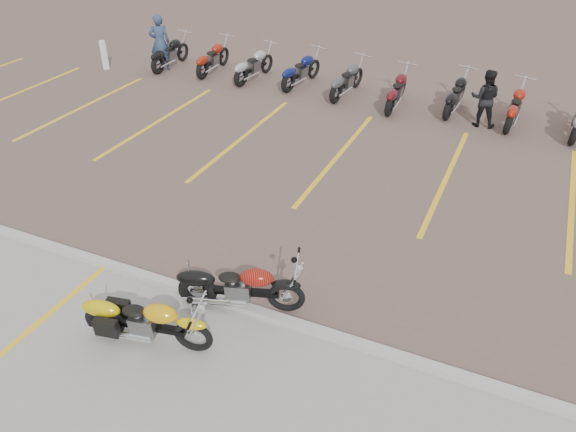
% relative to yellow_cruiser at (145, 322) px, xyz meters
% --- Properties ---
extents(ground, '(100.00, 100.00, 0.00)m').
position_rel_yellow_cruiser_xyz_m(ground, '(0.45, 3.24, -0.42)').
color(ground, brown).
rests_on(ground, ground).
extents(concrete_apron, '(60.00, 5.00, 0.01)m').
position_rel_yellow_cruiser_xyz_m(concrete_apron, '(0.45, -1.26, -0.42)').
color(concrete_apron, '#9E9B93').
rests_on(concrete_apron, ground).
extents(curb, '(60.00, 0.18, 0.12)m').
position_rel_yellow_cruiser_xyz_m(curb, '(0.45, 1.24, -0.36)').
color(curb, '#ADAAA3').
rests_on(curb, ground).
extents(parking_stripes, '(38.00, 5.50, 0.01)m').
position_rel_yellow_cruiser_xyz_m(parking_stripes, '(0.45, 7.24, -0.42)').
color(parking_stripes, yellow).
rests_on(parking_stripes, ground).
extents(yellow_cruiser, '(2.05, 0.53, 0.85)m').
position_rel_yellow_cruiser_xyz_m(yellow_cruiser, '(0.00, 0.00, 0.00)').
color(yellow_cruiser, black).
rests_on(yellow_cruiser, ground).
extents(flame_cruiser, '(2.03, 0.78, 0.86)m').
position_rel_yellow_cruiser_xyz_m(flame_cruiser, '(0.90, 1.27, 0.01)').
color(flame_cruiser, black).
rests_on(flame_cruiser, ground).
extents(person_a, '(0.82, 0.78, 1.89)m').
position_rel_yellow_cruiser_xyz_m(person_a, '(-7.53, 11.09, 0.52)').
color(person_a, navy).
rests_on(person_a, ground).
extents(person_b, '(0.81, 0.65, 1.58)m').
position_rel_yellow_cruiser_xyz_m(person_b, '(3.39, 10.69, 0.37)').
color(person_b, black).
rests_on(person_b, ground).
extents(bollard, '(0.18, 0.18, 1.00)m').
position_rel_yellow_cruiser_xyz_m(bollard, '(-9.36, 10.29, 0.08)').
color(bollard, white).
rests_on(bollard, ground).
extents(bg_bike_row, '(20.55, 2.03, 1.10)m').
position_rel_yellow_cruiser_xyz_m(bg_bike_row, '(2.49, 11.30, 0.13)').
color(bg_bike_row, black).
rests_on(bg_bike_row, ground).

